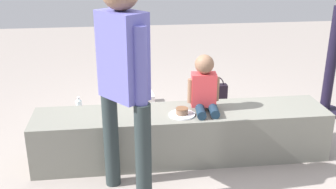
{
  "coord_description": "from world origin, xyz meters",
  "views": [
    {
      "loc": [
        -0.52,
        -3.16,
        1.8
      ],
      "look_at": [
        -0.15,
        -0.23,
        0.68
      ],
      "focal_mm": 43.63,
      "sensor_mm": 36.0,
      "label": 1
    }
  ],
  "objects_px": {
    "water_bottle_near_gift": "(79,107)",
    "handbag_black_leather": "(215,94)",
    "cake_plate": "(182,113)",
    "party_cup_red": "(171,109)",
    "adult_standing": "(123,70)",
    "cake_box_white": "(139,99)",
    "gift_bag": "(192,120)",
    "child_seated": "(204,86)"
  },
  "relations": [
    {
      "from": "child_seated",
      "to": "cake_plate",
      "type": "bearing_deg",
      "value": -155.6
    },
    {
      "from": "child_seated",
      "to": "handbag_black_leather",
      "type": "relative_size",
      "value": 1.43
    },
    {
      "from": "cake_box_white",
      "to": "water_bottle_near_gift",
      "type": "bearing_deg",
      "value": -163.08
    },
    {
      "from": "cake_plate",
      "to": "handbag_black_leather",
      "type": "relative_size",
      "value": 0.66
    },
    {
      "from": "cake_plate",
      "to": "gift_bag",
      "type": "height_order",
      "value": "cake_plate"
    },
    {
      "from": "cake_box_white",
      "to": "handbag_black_leather",
      "type": "xyz_separation_m",
      "value": [
        0.88,
        -0.07,
        0.05
      ]
    },
    {
      "from": "adult_standing",
      "to": "party_cup_red",
      "type": "bearing_deg",
      "value": 70.24
    },
    {
      "from": "child_seated",
      "to": "cake_box_white",
      "type": "bearing_deg",
      "value": 111.66
    },
    {
      "from": "adult_standing",
      "to": "water_bottle_near_gift",
      "type": "bearing_deg",
      "value": 107.21
    },
    {
      "from": "gift_bag",
      "to": "cake_box_white",
      "type": "relative_size",
      "value": 0.99
    },
    {
      "from": "child_seated",
      "to": "water_bottle_near_gift",
      "type": "relative_size",
      "value": 2.33
    },
    {
      "from": "child_seated",
      "to": "water_bottle_near_gift",
      "type": "height_order",
      "value": "child_seated"
    },
    {
      "from": "cake_plate",
      "to": "adult_standing",
      "type": "bearing_deg",
      "value": -138.45
    },
    {
      "from": "water_bottle_near_gift",
      "to": "handbag_black_leather",
      "type": "relative_size",
      "value": 0.61
    },
    {
      "from": "cake_plate",
      "to": "party_cup_red",
      "type": "relative_size",
      "value": 2.23
    },
    {
      "from": "cake_plate",
      "to": "handbag_black_leather",
      "type": "bearing_deg",
      "value": 65.12
    },
    {
      "from": "cake_box_white",
      "to": "adult_standing",
      "type": "bearing_deg",
      "value": -95.87
    },
    {
      "from": "child_seated",
      "to": "party_cup_red",
      "type": "height_order",
      "value": "child_seated"
    },
    {
      "from": "adult_standing",
      "to": "cake_plate",
      "type": "distance_m",
      "value": 0.82
    },
    {
      "from": "party_cup_red",
      "to": "water_bottle_near_gift",
      "type": "bearing_deg",
      "value": 174.44
    },
    {
      "from": "gift_bag",
      "to": "water_bottle_near_gift",
      "type": "xyz_separation_m",
      "value": [
        -1.14,
        0.61,
        -0.05
      ]
    },
    {
      "from": "adult_standing",
      "to": "party_cup_red",
      "type": "xyz_separation_m",
      "value": [
        0.53,
        1.46,
        -0.93
      ]
    },
    {
      "from": "gift_bag",
      "to": "handbag_black_leather",
      "type": "bearing_deg",
      "value": 61.24
    },
    {
      "from": "child_seated",
      "to": "adult_standing",
      "type": "bearing_deg",
      "value": -142.89
    },
    {
      "from": "adult_standing",
      "to": "party_cup_red",
      "type": "relative_size",
      "value": 16.14
    },
    {
      "from": "gift_bag",
      "to": "cake_box_white",
      "type": "height_order",
      "value": "gift_bag"
    },
    {
      "from": "party_cup_red",
      "to": "cake_box_white",
      "type": "relative_size",
      "value": 0.3
    },
    {
      "from": "adult_standing",
      "to": "cake_box_white",
      "type": "height_order",
      "value": "adult_standing"
    },
    {
      "from": "cake_plate",
      "to": "gift_bag",
      "type": "bearing_deg",
      "value": 70.88
    },
    {
      "from": "handbag_black_leather",
      "to": "cake_plate",
      "type": "bearing_deg",
      "value": -114.88
    },
    {
      "from": "gift_bag",
      "to": "handbag_black_leather",
      "type": "relative_size",
      "value": 0.98
    },
    {
      "from": "cake_plate",
      "to": "handbag_black_leather",
      "type": "height_order",
      "value": "cake_plate"
    },
    {
      "from": "cake_plate",
      "to": "party_cup_red",
      "type": "xyz_separation_m",
      "value": [
        0.05,
        1.04,
        -0.41
      ]
    },
    {
      "from": "adult_standing",
      "to": "cake_box_white",
      "type": "bearing_deg",
      "value": 84.13
    },
    {
      "from": "water_bottle_near_gift",
      "to": "party_cup_red",
      "type": "relative_size",
      "value": 2.06
    },
    {
      "from": "gift_bag",
      "to": "cake_box_white",
      "type": "bearing_deg",
      "value": 120.64
    },
    {
      "from": "adult_standing",
      "to": "cake_box_white",
      "type": "xyz_separation_m",
      "value": [
        0.18,
        1.76,
        -0.91
      ]
    },
    {
      "from": "water_bottle_near_gift",
      "to": "party_cup_red",
      "type": "height_order",
      "value": "water_bottle_near_gift"
    },
    {
      "from": "cake_plate",
      "to": "handbag_black_leather",
      "type": "distance_m",
      "value": 1.44
    },
    {
      "from": "water_bottle_near_gift",
      "to": "handbag_black_leather",
      "type": "height_order",
      "value": "handbag_black_leather"
    },
    {
      "from": "gift_bag",
      "to": "water_bottle_near_gift",
      "type": "bearing_deg",
      "value": 152.1
    },
    {
      "from": "gift_bag",
      "to": "cake_plate",
      "type": "bearing_deg",
      "value": -109.12
    }
  ]
}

